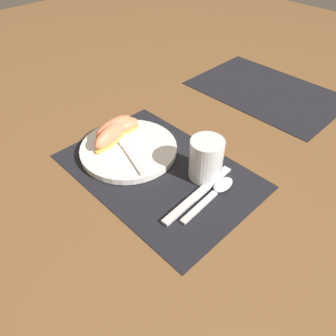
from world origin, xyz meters
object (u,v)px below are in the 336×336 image
(citrus_wedge_1, at_px, (113,129))
(plate, at_px, (129,149))
(spoon, at_px, (217,190))
(fork, at_px, (126,149))
(juice_glass, at_px, (206,161))
(citrus_wedge_2, at_px, (111,135))
(citrus_wedge_0, at_px, (120,126))
(knife, at_px, (197,195))

(citrus_wedge_1, bearing_deg, plate, -2.67)
(spoon, height_order, fork, fork)
(spoon, bearing_deg, juice_glass, 158.77)
(fork, bearing_deg, citrus_wedge_2, -172.64)
(plate, xyz_separation_m, juice_glass, (0.19, 0.07, 0.04))
(spoon, relative_size, citrus_wedge_0, 1.47)
(plate, bearing_deg, citrus_wedge_0, 158.46)
(plate, relative_size, spoon, 1.41)
(citrus_wedge_2, bearing_deg, citrus_wedge_0, 114.69)
(juice_glass, relative_size, spoon, 0.58)
(spoon, bearing_deg, knife, -118.12)
(citrus_wedge_0, bearing_deg, spoon, 4.31)
(citrus_wedge_2, bearing_deg, citrus_wedge_1, 129.17)
(juice_glass, relative_size, knife, 0.44)
(citrus_wedge_2, bearing_deg, fork, 7.36)
(fork, xyz_separation_m, citrus_wedge_0, (-0.07, 0.04, 0.01))
(juice_glass, relative_size, citrus_wedge_1, 0.79)
(fork, bearing_deg, citrus_wedge_0, 152.62)
(juice_glass, distance_m, citrus_wedge_2, 0.26)
(juice_glass, bearing_deg, spoon, -21.23)
(knife, distance_m, fork, 0.22)
(citrus_wedge_0, bearing_deg, plate, -21.54)
(fork, distance_m, citrus_wedge_0, 0.08)
(plate, relative_size, knife, 1.08)
(plate, distance_m, citrus_wedge_0, 0.08)
(plate, height_order, juice_glass, juice_glass)
(fork, xyz_separation_m, citrus_wedge_2, (-0.05, -0.01, 0.02))
(plate, relative_size, fork, 1.35)
(fork, distance_m, citrus_wedge_2, 0.06)
(fork, bearing_deg, juice_glass, 23.74)
(knife, relative_size, citrus_wedge_2, 1.75)
(spoon, relative_size, fork, 0.96)
(plate, height_order, knife, plate)
(knife, relative_size, spoon, 1.31)
(fork, bearing_deg, citrus_wedge_1, 168.60)
(fork, relative_size, citrus_wedge_0, 1.54)
(juice_glass, distance_m, fork, 0.21)
(plate, bearing_deg, fork, -65.31)
(spoon, bearing_deg, citrus_wedge_1, -171.36)
(juice_glass, distance_m, knife, 0.08)
(citrus_wedge_1, bearing_deg, juice_glass, 14.99)
(spoon, bearing_deg, citrus_wedge_2, -167.03)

